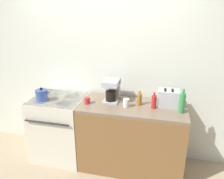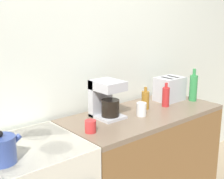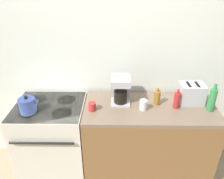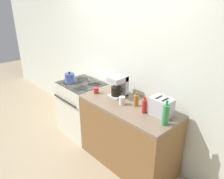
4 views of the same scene
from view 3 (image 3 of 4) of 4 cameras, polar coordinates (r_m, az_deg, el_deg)
wall_back at (r=2.38m, az=-2.11°, el=8.43°), size 8.00×0.05×2.60m
stove at (r=2.58m, az=-14.94°, el=-12.44°), size 0.72×0.66×0.91m
counter_block at (r=2.52m, az=9.03°, el=-13.16°), size 1.34×0.61×0.91m
kettle at (r=2.25m, az=-21.20°, el=-3.86°), size 0.20×0.16×0.18m
toaster at (r=2.38m, az=19.98°, el=-0.98°), size 0.25×0.19×0.21m
coffee_maker at (r=2.25m, az=2.24°, el=0.35°), size 0.19×0.24×0.29m
bottle_green at (r=2.31m, az=24.71°, el=-2.40°), size 0.07×0.07×0.29m
bottle_red at (r=2.26m, az=16.58°, el=-2.68°), size 0.06×0.06×0.20m
bottle_amber at (r=2.27m, az=11.71°, el=-2.07°), size 0.06×0.06×0.19m
cup_red at (r=2.16m, az=-5.20°, el=-4.43°), size 0.08×0.08×0.08m
cup_white at (r=2.17m, az=8.19°, el=-4.00°), size 0.08×0.08×0.10m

